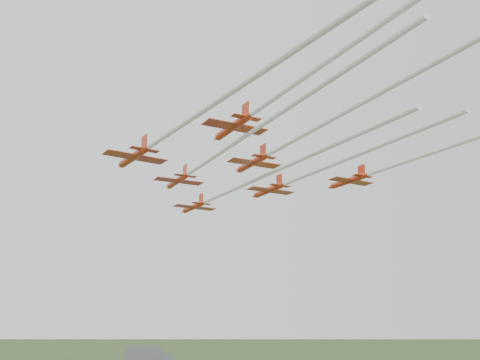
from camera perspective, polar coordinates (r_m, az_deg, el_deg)
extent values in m
cylinder|color=red|center=(111.57, -5.01, -2.89)|extent=(3.72, 8.40, 1.10)
cone|color=red|center=(116.17, -6.07, -3.36)|extent=(1.61, 2.05, 1.10)
cone|color=red|center=(107.29, -3.92, -2.41)|extent=(1.33, 1.45, 1.00)
ellipsoid|color=black|center=(113.44, -5.42, -2.88)|extent=(0.70, 1.03, 0.32)
cube|color=red|center=(110.81, -4.84, -2.94)|extent=(9.16, 5.24, 0.10)
cube|color=red|center=(108.12, -4.14, -2.51)|extent=(4.17, 2.40, 0.08)
cube|color=red|center=(108.54, -4.18, -1.96)|extent=(0.66, 1.74, 2.00)
cylinder|color=silver|center=(83.56, 4.51, 1.28)|extent=(18.02, 52.61, 0.60)
cylinder|color=red|center=(96.61, -6.69, -0.09)|extent=(3.31, 8.35, 1.08)
cone|color=red|center=(101.24, -7.70, -0.76)|extent=(1.52, 2.00, 1.08)
cone|color=red|center=(92.30, -5.66, 0.60)|extent=(1.27, 1.41, 0.99)
ellipsoid|color=black|center=(98.51, -7.09, -0.14)|extent=(0.65, 1.01, 0.32)
cube|color=red|center=(95.83, -6.53, -0.13)|extent=(9.04, 4.82, 0.10)
cube|color=red|center=(93.14, -5.87, 0.46)|extent=(4.11, 2.21, 0.08)
cube|color=red|center=(93.61, -5.89, 1.07)|extent=(0.58, 1.73, 1.97)
cylinder|color=silver|center=(68.52, 2.86, 6.19)|extent=(15.28, 52.33, 0.59)
cylinder|color=red|center=(104.04, 3.04, -1.11)|extent=(3.87, 8.93, 1.17)
cone|color=red|center=(108.56, 1.52, -1.73)|extent=(1.69, 2.17, 1.17)
cone|color=red|center=(99.86, 4.60, -0.48)|extent=(1.40, 1.54, 1.06)
ellipsoid|color=black|center=(105.89, 2.43, -1.13)|extent=(0.73, 1.10, 0.34)
cube|color=red|center=(103.28, 3.29, -1.15)|extent=(9.72, 5.48, 0.11)
cube|color=red|center=(100.67, 4.29, -0.61)|extent=(4.43, 2.51, 0.08)
cube|color=red|center=(101.14, 4.21, 0.01)|extent=(0.69, 1.85, 2.12)
cylinder|color=silver|center=(84.09, 12.41, 2.64)|extent=(12.95, 38.51, 0.64)
cylinder|color=red|center=(81.24, -11.31, 2.43)|extent=(4.44, 8.79, 1.17)
cone|color=red|center=(86.13, -12.68, 1.49)|extent=(1.79, 2.20, 1.17)
cone|color=red|center=(76.71, -9.86, 3.42)|extent=(1.46, 1.58, 1.06)
ellipsoid|color=black|center=(83.26, -11.84, 2.33)|extent=(0.79, 1.10, 0.34)
cube|color=red|center=(80.41, -11.09, 2.40)|extent=(9.68, 6.03, 0.11)
cube|color=red|center=(77.59, -10.16, 3.21)|extent=(4.41, 2.76, 0.08)
cube|color=red|center=(78.15, -10.18, 3.98)|extent=(0.81, 1.81, 2.12)
cylinder|color=silver|center=(57.82, -0.71, 9.48)|extent=(17.13, 41.37, 0.64)
cylinder|color=red|center=(88.37, 1.28, 1.81)|extent=(3.42, 8.56, 1.11)
cone|color=red|center=(92.79, -0.24, 0.97)|extent=(1.57, 2.05, 1.11)
cone|color=red|center=(84.29, 2.86, 2.68)|extent=(1.30, 1.44, 1.01)
ellipsoid|color=black|center=(90.19, 0.67, 1.72)|extent=(0.67, 1.04, 0.32)
cube|color=red|center=(87.61, 1.53, 1.79)|extent=(9.27, 4.96, 0.10)
cube|color=red|center=(85.08, 2.54, 2.50)|extent=(4.22, 2.27, 0.08)
cube|color=red|center=(85.59, 2.47, 3.17)|extent=(0.60, 1.78, 2.02)
cylinder|color=silver|center=(64.39, 14.70, 8.96)|extent=(14.66, 49.57, 0.61)
cylinder|color=red|center=(101.68, 11.45, -0.11)|extent=(3.79, 8.50, 1.11)
cone|color=red|center=(105.51, 9.61, -0.75)|extent=(1.63, 2.08, 1.11)
cone|color=red|center=(98.19, 13.32, 0.54)|extent=(1.34, 1.47, 1.01)
ellipsoid|color=black|center=(103.26, 10.71, -0.14)|extent=(0.71, 1.05, 0.32)
cube|color=red|center=(101.03, 11.76, -0.14)|extent=(9.27, 5.32, 0.10)
cube|color=red|center=(98.87, 12.94, 0.41)|extent=(4.22, 2.44, 0.08)
cube|color=red|center=(99.31, 12.83, 1.00)|extent=(0.67, 1.76, 2.02)
cylinder|color=red|center=(74.13, -0.81, 5.65)|extent=(3.58, 8.67, 1.13)
cone|color=red|center=(78.58, -2.57, 4.44)|extent=(1.61, 2.09, 1.13)
cone|color=red|center=(70.04, 1.05, 6.94)|extent=(1.34, 1.47, 1.03)
ellipsoid|color=black|center=(75.99, -1.52, 5.45)|extent=(0.69, 1.06, 0.33)
cube|color=red|center=(73.36, -0.52, 5.67)|extent=(9.41, 5.14, 0.10)
cube|color=red|center=(70.83, 0.67, 6.67)|extent=(4.28, 2.36, 0.08)
cube|color=red|center=(71.43, 0.59, 7.46)|extent=(0.63, 1.80, 2.05)
cylinder|color=silver|center=(52.76, 13.95, 15.25)|extent=(13.80, 44.23, 0.62)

